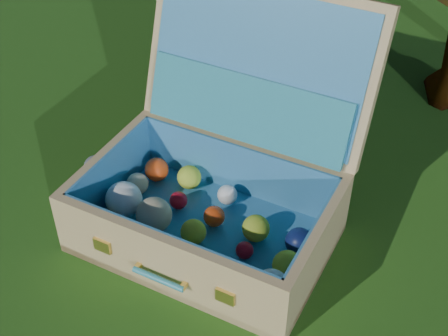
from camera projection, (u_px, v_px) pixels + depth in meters
ground at (259, 230)px, 1.53m from camera, size 60.00×60.00×0.00m
stray_ball at (96, 167)px, 1.67m from camera, size 0.06×0.06×0.06m
suitcase at (220, 171)px, 1.47m from camera, size 0.64×0.61×0.53m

